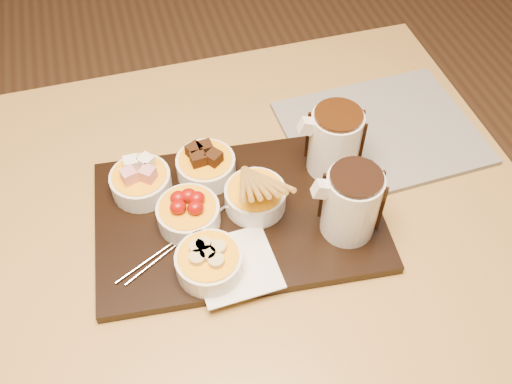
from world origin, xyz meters
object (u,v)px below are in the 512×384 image
object	(u,v)px
dining_table	(184,252)
serving_board	(238,216)
pitcher_milk_chocolate	(335,142)
bowl_strawberries	(189,215)
pitcher_dark_chocolate	(351,204)
newspaper	(381,133)

from	to	relation	value
dining_table	serving_board	world-z (taller)	serving_board
pitcher_milk_chocolate	serving_board	bearing A→B (deg)	-158.20
serving_board	pitcher_milk_chocolate	size ratio (longest dim) A/B	3.92
dining_table	bowl_strawberries	xyz separation A→B (m)	(0.02, -0.02, 0.14)
dining_table	pitcher_dark_chocolate	bearing A→B (deg)	-21.98
dining_table	pitcher_milk_chocolate	size ratio (longest dim) A/B	10.21
bowl_strawberries	pitcher_milk_chocolate	size ratio (longest dim) A/B	0.85
pitcher_dark_chocolate	newspaper	xyz separation A→B (m)	(0.15, 0.19, -0.07)
pitcher_dark_chocolate	pitcher_milk_chocolate	world-z (taller)	same
dining_table	serving_board	size ratio (longest dim) A/B	2.61
dining_table	pitcher_dark_chocolate	world-z (taller)	pitcher_dark_chocolate
bowl_strawberries	newspaper	size ratio (longest dim) A/B	0.29
dining_table	newspaper	distance (m)	0.42
dining_table	pitcher_milk_chocolate	world-z (taller)	pitcher_milk_chocolate
serving_board	pitcher_dark_chocolate	size ratio (longest dim) A/B	3.92
pitcher_dark_chocolate	newspaper	size ratio (longest dim) A/B	0.34
dining_table	pitcher_milk_chocolate	bearing A→B (deg)	5.22
bowl_strawberries	newspaper	distance (m)	0.40
dining_table	pitcher_dark_chocolate	xyz separation A→B (m)	(0.26, -0.10, 0.18)
pitcher_dark_chocolate	pitcher_milk_chocolate	bearing A→B (deg)	85.60
dining_table	bowl_strawberries	distance (m)	0.14
bowl_strawberries	dining_table	bearing A→B (deg)	123.78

